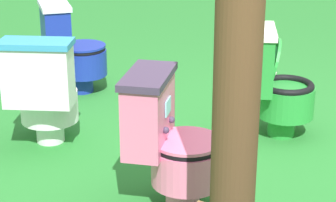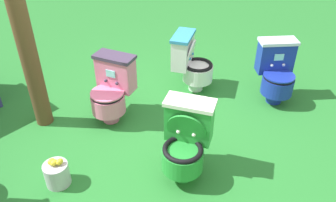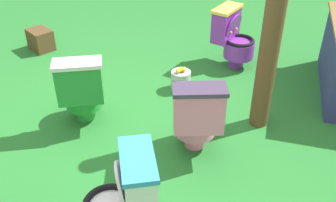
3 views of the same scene
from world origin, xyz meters
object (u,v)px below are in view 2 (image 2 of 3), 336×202
at_px(toilet_pink, 112,89).
at_px(lemon_bucket, 57,173).
at_px(toilet_blue, 277,72).
at_px(toilet_green, 186,141).
at_px(wooden_post, 24,36).
at_px(toilet_white, 191,62).

height_order(toilet_pink, lemon_bucket, toilet_pink).
bearing_deg(toilet_pink, toilet_blue, -144.64).
bearing_deg(toilet_green, toilet_blue, -114.69).
bearing_deg(toilet_pink, wooden_post, 30.74).
relative_size(toilet_blue, lemon_bucket, 2.63).
relative_size(toilet_green, toilet_pink, 1.00).
distance_m(toilet_pink, wooden_post, 1.01).
xyz_separation_m(toilet_pink, lemon_bucket, (-1.03, -0.27, -0.25)).
relative_size(toilet_white, toilet_blue, 1.00).
xyz_separation_m(toilet_white, lemon_bucket, (-2.05, 0.11, -0.26)).
bearing_deg(wooden_post, lemon_bucket, -121.57).
relative_size(toilet_blue, toilet_pink, 1.00).
xyz_separation_m(toilet_white, wooden_post, (-1.53, 0.96, 0.65)).
relative_size(wooden_post, lemon_bucket, 7.42).
bearing_deg(toilet_green, toilet_white, -77.36).
bearing_deg(lemon_bucket, wooden_post, 58.43).
distance_m(toilet_blue, toilet_pink, 1.92).
bearing_deg(toilet_green, lemon_bucket, 24.93).
bearing_deg(toilet_white, toilet_pink, -39.13).
distance_m(toilet_green, toilet_blue, 1.66).
xyz_separation_m(toilet_green, lemon_bucket, (-0.78, 0.85, -0.26)).
height_order(toilet_green, toilet_white, same).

